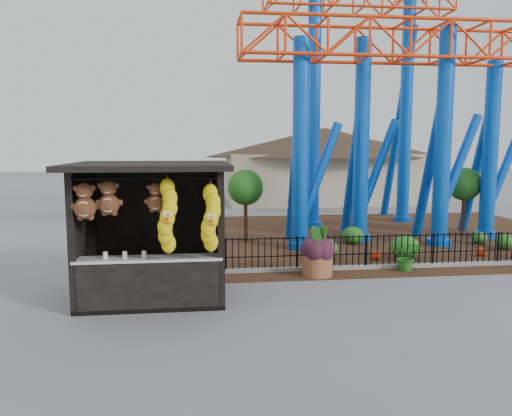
{
  "coord_description": "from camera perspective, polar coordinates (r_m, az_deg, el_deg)",
  "views": [
    {
      "loc": [
        -1.99,
        -10.41,
        3.51
      ],
      "look_at": [
        -0.55,
        1.5,
        2.0
      ],
      "focal_mm": 35.0,
      "sensor_mm": 36.0,
      "label": 1
    }
  ],
  "objects": [
    {
      "name": "curb",
      "position": [
        15.09,
        16.79,
        -6.36
      ],
      "size": [
        18.0,
        0.18,
        0.12
      ],
      "primitive_type": "cube",
      "color": "gray",
      "rests_on": "ground"
    },
    {
      "name": "picket_fence",
      "position": [
        15.38,
        19.93,
        -4.56
      ],
      "size": [
        12.2,
        0.06,
        1.0
      ],
      "primitive_type": null,
      "color": "black",
      "rests_on": "ground"
    },
    {
      "name": "landscaping",
      "position": [
        16.95,
        15.76,
        -3.96
      ],
      "size": [
        7.21,
        3.39,
        0.72
      ],
      "color": "#215B1A",
      "rests_on": "mulch_bed"
    },
    {
      "name": "mulch_bed",
      "position": [
        19.68,
        10.95,
        -3.22
      ],
      "size": [
        18.0,
        12.0,
        0.02
      ],
      "primitive_type": "cube",
      "color": "#331E11",
      "rests_on": "ground"
    },
    {
      "name": "potted_plant",
      "position": [
        14.67,
        16.8,
        -5.35
      ],
      "size": [
        0.78,
        0.68,
        0.82
      ],
      "primitive_type": "imported",
      "rotation": [
        0.0,
        0.0,
        -0.07
      ],
      "color": "#2A5A1A",
      "rests_on": "ground"
    },
    {
      "name": "pavilion",
      "position": [
        31.45,
        7.86,
        6.29
      ],
      "size": [
        15.0,
        15.0,
        4.8
      ],
      "color": "#BFAD8C",
      "rests_on": "ground"
    },
    {
      "name": "prize_booth",
      "position": [
        11.53,
        -11.79,
        -2.89
      ],
      "size": [
        3.5,
        3.4,
        3.12
      ],
      "color": "black",
      "rests_on": "ground"
    },
    {
      "name": "planter_foliage",
      "position": [
        13.51,
        7.06,
        -3.85
      ],
      "size": [
        0.7,
        0.7,
        0.64
      ],
      "primitive_type": "ellipsoid",
      "color": "#351523",
      "rests_on": "terracotta_planter"
    },
    {
      "name": "ground",
      "position": [
        11.17,
        3.78,
        -11.16
      ],
      "size": [
        120.0,
        120.0,
        0.0
      ],
      "primitive_type": "plane",
      "color": "slate",
      "rests_on": "ground"
    },
    {
      "name": "terracotta_planter",
      "position": [
        13.64,
        7.02,
        -6.45
      ],
      "size": [
        1.05,
        1.05,
        0.62
      ],
      "primitive_type": "cylinder",
      "rotation": [
        0.0,
        0.0,
        -0.35
      ],
      "color": "#975437",
      "rests_on": "ground"
    },
    {
      "name": "roller_coaster",
      "position": [
        20.17,
        14.33,
        15.31
      ],
      "size": [
        11.0,
        6.37,
        10.82
      ],
      "color": "blue",
      "rests_on": "ground"
    }
  ]
}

